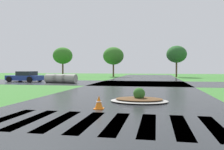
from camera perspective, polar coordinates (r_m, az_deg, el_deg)
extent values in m
cube|color=#232628|center=(12.90, 3.71, -5.40)|extent=(9.38, 80.00, 0.01)
cube|color=#232628|center=(24.23, 7.07, -2.03)|extent=(90.00, 8.45, 0.01)
cube|color=white|center=(8.34, -24.39, -9.55)|extent=(0.45, 2.93, 0.01)
cube|color=white|center=(7.86, -18.94, -10.18)|extent=(0.45, 2.93, 0.01)
cube|color=white|center=(7.46, -12.83, -10.77)|extent=(0.45, 2.93, 0.01)
cube|color=white|center=(7.16, -6.08, -11.28)|extent=(0.45, 2.93, 0.01)
cube|color=white|center=(6.96, 1.18, -11.66)|extent=(0.45, 2.93, 0.01)
cube|color=white|center=(6.87, 8.76, -11.86)|extent=(0.45, 2.93, 0.01)
cube|color=white|center=(6.90, 16.42, -11.85)|extent=(0.45, 2.93, 0.01)
cube|color=white|center=(7.04, 23.89, -11.65)|extent=(0.45, 2.93, 0.01)
ellipsoid|color=#9E9B93|center=(11.13, 6.66, -6.28)|extent=(2.71, 1.94, 0.12)
ellipsoid|color=brown|center=(11.12, 6.66, -5.82)|extent=(2.22, 1.59, 0.10)
sphere|color=#2D6023|center=(11.09, 6.66, -4.54)|extent=(0.56, 0.56, 0.56)
cube|color=navy|center=(28.67, -20.60, -0.64)|extent=(4.09, 2.20, 0.56)
cube|color=#1E232B|center=(28.48, -20.14, 0.38)|extent=(1.96, 1.79, 0.47)
cylinder|color=black|center=(28.74, -23.90, -0.94)|extent=(0.66, 0.27, 0.64)
cylinder|color=black|center=(30.26, -21.55, -0.78)|extent=(0.66, 0.27, 0.64)
cylinder|color=black|center=(27.11, -19.53, -1.04)|extent=(0.66, 0.27, 0.64)
cylinder|color=black|center=(28.71, -17.29, -0.87)|extent=(0.66, 0.27, 0.64)
cylinder|color=#9E9B93|center=(25.76, -14.42, -0.80)|extent=(1.52, 1.13, 0.94)
cylinder|color=#9E9B93|center=(25.19, -12.40, -0.85)|extent=(1.52, 1.13, 0.94)
cylinder|color=#9E9B93|center=(24.66, -10.29, -0.89)|extent=(1.52, 1.13, 0.94)
cone|color=orange|center=(9.20, -3.23, -6.68)|extent=(0.34, 0.34, 0.53)
torus|color=white|center=(9.20, -3.23, -6.52)|extent=(0.22, 0.22, 0.04)
cube|color=orange|center=(9.24, -3.22, -8.21)|extent=(0.36, 0.36, 0.03)
cylinder|color=#4C3823|center=(43.03, -11.95, 1.32)|extent=(0.28, 0.28, 2.56)
ellipsoid|color=#317221|center=(43.09, -11.98, 4.66)|extent=(3.51, 3.51, 2.98)
cylinder|color=#4C3823|center=(41.52, 0.34, 1.25)|extent=(0.28, 0.28, 2.43)
ellipsoid|color=#336E24|center=(41.57, 0.34, 4.70)|extent=(3.67, 3.67, 3.12)
cylinder|color=#4C3823|center=(41.15, 15.50, 1.38)|extent=(0.28, 0.28, 2.72)
ellipsoid|color=#285C28|center=(41.22, 15.53, 4.93)|extent=(3.40, 3.40, 2.89)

